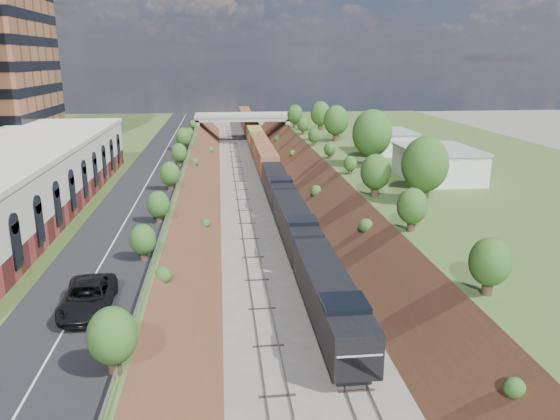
% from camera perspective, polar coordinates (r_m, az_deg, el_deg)
% --- Properties ---
extents(platform_left, '(44.00, 180.00, 5.00)m').
position_cam_1_polar(platform_left, '(84.73, -24.86, 1.56)').
color(platform_left, '#465E26').
rests_on(platform_left, ground).
extents(platform_right, '(44.00, 180.00, 5.00)m').
position_cam_1_polar(platform_right, '(89.11, 19.69, 2.73)').
color(platform_right, '#465E26').
rests_on(platform_right, ground).
extents(embankment_left, '(10.00, 180.00, 10.00)m').
position_cam_1_polar(embankment_left, '(81.01, -9.77, 0.38)').
color(embankment_left, brown).
rests_on(embankment_left, ground).
extents(embankment_right, '(10.00, 180.00, 10.00)m').
position_cam_1_polar(embankment_right, '(82.56, 5.65, 0.82)').
color(embankment_right, brown).
rests_on(embankment_right, ground).
extents(rail_left_track, '(1.58, 180.00, 0.18)m').
position_cam_1_polar(rail_left_track, '(80.88, -3.82, 0.62)').
color(rail_left_track, gray).
rests_on(rail_left_track, ground).
extents(rail_right_track, '(1.58, 180.00, 0.18)m').
position_cam_1_polar(rail_right_track, '(81.25, -0.16, 0.72)').
color(rail_right_track, gray).
rests_on(rail_right_track, ground).
extents(road, '(8.00, 180.00, 0.10)m').
position_cam_1_polar(road, '(80.28, -13.14, 3.76)').
color(road, black).
rests_on(road, platform_left).
extents(guardrail, '(0.10, 171.00, 0.70)m').
position_cam_1_polar(guardrail, '(79.59, -10.24, 4.19)').
color(guardrail, '#99999E').
rests_on(guardrail, platform_left).
extents(overpass, '(24.50, 8.30, 7.40)m').
position_cam_1_polar(overpass, '(141.12, -3.94, 9.03)').
color(overpass, gray).
rests_on(overpass, ground).
extents(white_building_near, '(9.00, 12.00, 4.00)m').
position_cam_1_polar(white_building_near, '(77.22, 16.16, 4.57)').
color(white_building_near, silver).
rests_on(white_building_near, platform_right).
extents(white_building_far, '(8.00, 10.00, 3.60)m').
position_cam_1_polar(white_building_far, '(97.51, 11.03, 6.96)').
color(white_building_far, silver).
rests_on(white_building_far, platform_right).
extents(tree_right_large, '(5.25, 5.25, 7.61)m').
position_cam_1_polar(tree_right_large, '(63.45, 14.91, 4.58)').
color(tree_right_large, '#473323').
rests_on(tree_right_large, platform_right).
extents(tree_left_crest, '(2.45, 2.45, 3.55)m').
position_cam_1_polar(tree_left_crest, '(40.99, -14.41, -4.73)').
color(tree_left_crest, '#473323').
rests_on(tree_left_crest, platform_left).
extents(freight_train, '(3.24, 164.37, 4.78)m').
position_cam_1_polar(freight_train, '(116.51, -2.10, 6.58)').
color(freight_train, black).
rests_on(freight_train, ground).
extents(suv, '(3.52, 6.91, 1.87)m').
position_cam_1_polar(suv, '(37.76, -19.43, -8.58)').
color(suv, black).
rests_on(suv, road).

